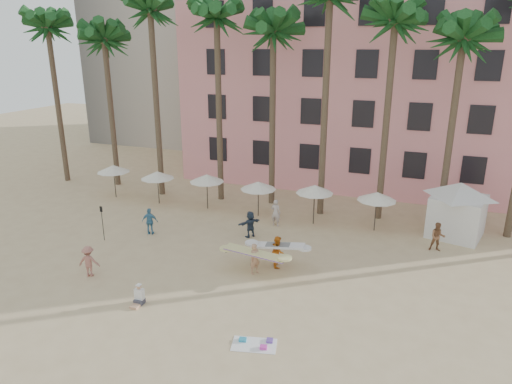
{
  "coord_description": "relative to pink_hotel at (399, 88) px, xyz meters",
  "views": [
    {
      "loc": [
        9.21,
        -15.87,
        11.57
      ],
      "look_at": [
        1.21,
        6.0,
        4.0
      ],
      "focal_mm": 32.0,
      "sensor_mm": 36.0,
      "label": 1
    }
  ],
  "objects": [
    {
      "name": "palm_row",
      "position": [
        -6.49,
        -11.0,
        4.97
      ],
      "size": [
        44.4,
        5.4,
        16.3
      ],
      "color": "brown",
      "rests_on": "ground"
    },
    {
      "name": "ground",
      "position": [
        -7.0,
        -26.0,
        -8.0
      ],
      "size": [
        120.0,
        120.0,
        0.0
      ],
      "primitive_type": "plane",
      "color": "#D1B789",
      "rests_on": "ground"
    },
    {
      "name": "paddle",
      "position": [
        -15.52,
        -20.75,
        -6.59
      ],
      "size": [
        0.18,
        0.04,
        2.23
      ],
      "color": "black",
      "rests_on": "ground"
    },
    {
      "name": "carrier_yellow",
      "position": [
        -5.28,
        -21.56,
        -7.04
      ],
      "size": [
        3.25,
        0.77,
        1.68
      ],
      "color": "tan",
      "rests_on": "ground"
    },
    {
      "name": "pink_hotel",
      "position": [
        0.0,
        0.0,
        0.0
      ],
      "size": [
        35.0,
        14.0,
        16.0
      ],
      "primitive_type": "cube",
      "color": "pink",
      "rests_on": "ground"
    },
    {
      "name": "umbrella_row",
      "position": [
        -10.0,
        -13.5,
        -5.67
      ],
      "size": [
        22.5,
        2.7,
        2.73
      ],
      "color": "#332B23",
      "rests_on": "ground"
    },
    {
      "name": "carrier_white",
      "position": [
        -4.41,
        -20.35,
        -7.06
      ],
      "size": [
        2.96,
        1.09,
        1.75
      ],
      "color": "orange",
      "rests_on": "ground"
    },
    {
      "name": "seated_man",
      "position": [
        -9.33,
        -26.23,
        -7.66
      ],
      "size": [
        0.43,
        0.75,
        0.97
      ],
      "color": "#3F3F4C",
      "rests_on": "ground"
    },
    {
      "name": "beach_towel",
      "position": [
        -3.17,
        -27.22,
        -7.97
      ],
      "size": [
        1.98,
        1.37,
        0.14
      ],
      "color": "white",
      "rests_on": "ground"
    },
    {
      "name": "cabana",
      "position": [
        4.87,
        -12.48,
        -5.93
      ],
      "size": [
        5.49,
        5.49,
        3.5
      ],
      "color": "silver",
      "rests_on": "ground"
    },
    {
      "name": "beachgoers",
      "position": [
        -7.29,
        -18.59,
        -7.14
      ],
      "size": [
        18.11,
        10.69,
        1.84
      ],
      "color": "teal",
      "rests_on": "ground"
    }
  ]
}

